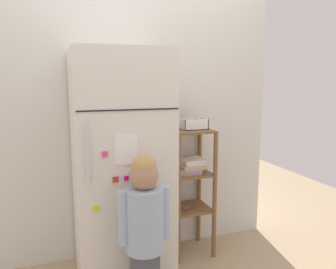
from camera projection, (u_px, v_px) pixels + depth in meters
The scene contains 5 objects.
kitchen_wall_back at pixel (133, 126), 2.83m from camera, with size 2.48×0.03×2.18m, color silver.
refrigerator at pixel (121, 167), 2.48m from camera, with size 0.66×0.69×1.68m.
child_standing at pixel (144, 219), 2.09m from camera, with size 0.33×0.25×1.03m.
pantry_shelf_unit at pixel (190, 178), 2.85m from camera, with size 0.35×0.35×1.07m.
fruit_bin at pixel (193, 124), 2.79m from camera, with size 0.21×0.14×0.09m.
Camera 1 is at (-0.64, -2.37, 1.47)m, focal length 36.22 mm.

